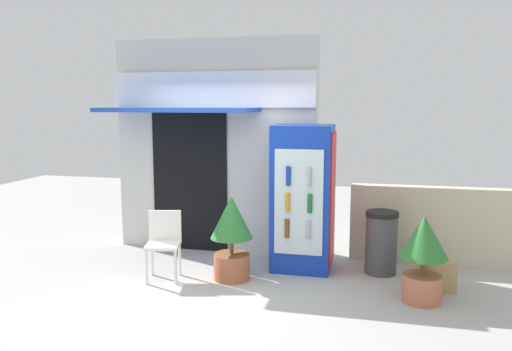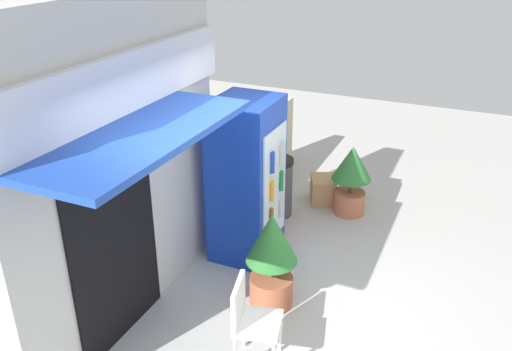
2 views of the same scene
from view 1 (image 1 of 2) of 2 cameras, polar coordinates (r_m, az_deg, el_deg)
ground at (r=6.28m, az=-6.02°, el=-12.44°), size 16.00×16.00×0.00m
storefront_building at (r=7.60m, az=-4.70°, el=3.56°), size 3.02×1.21×3.13m
drink_cooler at (r=6.73m, az=5.33°, el=-2.50°), size 0.79×0.74×1.93m
plastic_chair at (r=6.54m, az=-10.32°, el=-7.08°), size 0.49×0.48×0.85m
potted_plant_near_shop at (r=6.36m, az=-2.77°, el=-6.46°), size 0.53×0.53×1.06m
potted_plant_curbside at (r=5.94m, az=18.31°, el=-8.21°), size 0.53×0.53×0.98m
trash_bin at (r=6.82m, az=13.91°, el=-7.31°), size 0.42×0.42×0.82m
stone_boundary_wall at (r=7.44m, az=19.80°, el=-5.30°), size 2.38×0.21×1.07m
cardboard_box at (r=6.48m, az=19.29°, el=-10.47°), size 0.53×0.48×0.37m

